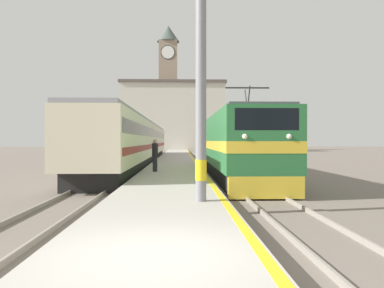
{
  "coord_description": "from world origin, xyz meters",
  "views": [
    {
      "loc": [
        0.43,
        -5.76,
        2.18
      ],
      "look_at": [
        1.46,
        26.62,
        1.89
      ],
      "focal_mm": 35.0,
      "sensor_mm": 36.0,
      "label": 1
    }
  ],
  "objects_px": {
    "locomotive_train": "(235,146)",
    "clock_tower": "(168,84)",
    "catenary_mast": "(203,56)",
    "person_on_platform": "(155,154)",
    "passenger_train": "(139,142)"
  },
  "relations": [
    {
      "from": "catenary_mast",
      "to": "person_on_platform",
      "type": "xyz_separation_m",
      "value": [
        -2.09,
        10.41,
        -3.21
      ]
    },
    {
      "from": "catenary_mast",
      "to": "clock_tower",
      "type": "relative_size",
      "value": 0.31
    },
    {
      "from": "locomotive_train",
      "to": "passenger_train",
      "type": "bearing_deg",
      "value": 117.09
    },
    {
      "from": "person_on_platform",
      "to": "passenger_train",
      "type": "bearing_deg",
      "value": 99.95
    },
    {
      "from": "person_on_platform",
      "to": "clock_tower",
      "type": "bearing_deg",
      "value": 91.12
    },
    {
      "from": "passenger_train",
      "to": "person_on_platform",
      "type": "distance_m",
      "value": 13.51
    },
    {
      "from": "locomotive_train",
      "to": "catenary_mast",
      "type": "distance_m",
      "value": 10.92
    },
    {
      "from": "passenger_train",
      "to": "clock_tower",
      "type": "relative_size",
      "value": 1.46
    },
    {
      "from": "catenary_mast",
      "to": "person_on_platform",
      "type": "distance_m",
      "value": 11.09
    },
    {
      "from": "locomotive_train",
      "to": "person_on_platform",
      "type": "bearing_deg",
      "value": 178.39
    },
    {
      "from": "passenger_train",
      "to": "person_on_platform",
      "type": "relative_size",
      "value": 21.65
    },
    {
      "from": "locomotive_train",
      "to": "catenary_mast",
      "type": "relative_size",
      "value": 1.86
    },
    {
      "from": "locomotive_train",
      "to": "clock_tower",
      "type": "bearing_deg",
      "value": 95.34
    },
    {
      "from": "catenary_mast",
      "to": "clock_tower",
      "type": "bearing_deg",
      "value": 92.63
    },
    {
      "from": "locomotive_train",
      "to": "clock_tower",
      "type": "distance_m",
      "value": 62.76
    }
  ]
}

